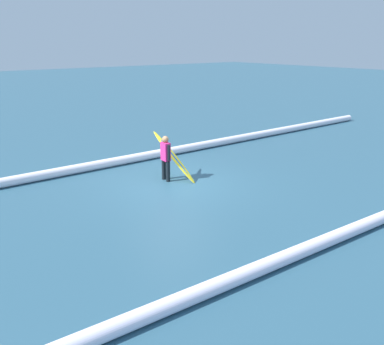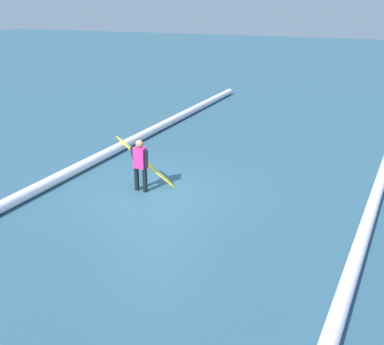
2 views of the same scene
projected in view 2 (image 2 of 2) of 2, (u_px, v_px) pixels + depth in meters
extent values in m
plane|color=#2E576C|center=(154.00, 193.00, 13.25)|extent=(120.95, 120.95, 0.00)
cylinder|color=black|center=(137.00, 179.00, 13.36)|extent=(0.14, 0.14, 0.69)
cylinder|color=black|center=(145.00, 180.00, 13.24)|extent=(0.14, 0.14, 0.69)
cube|color=#D82672|center=(140.00, 158.00, 13.07)|extent=(0.23, 0.35, 0.61)
sphere|color=#9B6E4C|center=(139.00, 144.00, 12.93)|extent=(0.22, 0.22, 0.22)
cylinder|color=black|center=(134.00, 157.00, 13.17)|extent=(0.09, 0.21, 0.53)
cylinder|color=black|center=(146.00, 159.00, 12.98)|extent=(0.09, 0.10, 0.53)
ellipsoid|color=yellow|center=(146.00, 162.00, 13.42)|extent=(0.75, 1.75, 1.56)
ellipsoid|color=blue|center=(146.00, 162.00, 13.41)|extent=(0.48, 1.38, 1.26)
cylinder|color=white|center=(103.00, 156.00, 15.92)|extent=(25.76, 0.58, 0.33)
cylinder|color=white|center=(348.00, 284.00, 8.75)|extent=(19.58, 1.35, 0.31)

